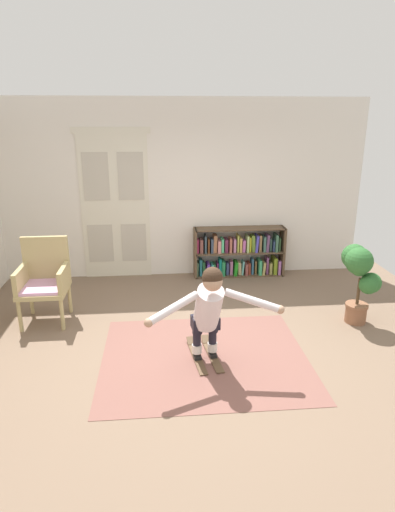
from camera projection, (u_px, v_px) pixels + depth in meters
name	position (u px, v px, depth m)	size (l,w,h in m)	color
ground_plane	(197.00, 349.00, 5.03)	(7.20, 7.20, 0.00)	#77604C
back_wall	(183.00, 190.00, 7.05)	(6.00, 0.10, 2.90)	silver
double_door	(115.00, 205.00, 6.97)	(1.22, 0.05, 2.45)	silver
rug	(205.00, 357.00, 4.85)	(2.31, 1.95, 0.01)	brown
bookshelf	(239.00, 254.00, 7.26)	(1.53, 0.30, 0.84)	brown
wicker_chair	(44.00, 278.00, 5.60)	(0.60, 0.60, 1.10)	tan
potted_plant	(360.00, 274.00, 5.48)	(0.47, 0.52, 1.04)	brown
skis_pair	(204.00, 354.00, 4.87)	(0.37, 0.77, 0.07)	brown
person_skier	(209.00, 307.00, 4.47)	(1.42, 0.74, 1.12)	white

